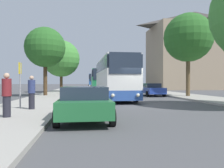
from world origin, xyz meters
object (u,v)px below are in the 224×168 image
object	(u,v)px
bus_front	(114,78)
bus_middle	(100,81)
tree_right_mid	(188,38)
pedestrian_waiting_far	(32,92)
tree_left_near	(45,48)
parked_car_left_curb	(84,103)
tree_left_far	(61,59)
pedestrian_waiting_near	(7,95)
parked_car_right_near	(151,89)
bus_rear	(95,81)
bus_stop_sign	(20,79)

from	to	relation	value
bus_front	bus_middle	xyz separation A→B (m)	(-0.28, 14.09, -0.13)
bus_middle	tree_right_mid	bearing A→B (deg)	-56.80
pedestrian_waiting_far	tree_right_mid	xyz separation A→B (m)	(13.05, 9.01, 4.95)
tree_left_near	tree_right_mid	xyz separation A→B (m)	(14.40, -3.03, 0.79)
tree_right_mid	parked_car_left_curb	bearing A→B (deg)	-130.86
bus_front	tree_left_far	world-z (taller)	tree_left_far
pedestrian_waiting_near	parked_car_right_near	bearing A→B (deg)	102.36
pedestrian_waiting_near	tree_right_mid	distance (m)	18.39
bus_front	pedestrian_waiting_near	distance (m)	11.79
parked_car_left_curb	pedestrian_waiting_far	bearing A→B (deg)	132.06
bus_front	tree_left_near	world-z (taller)	tree_left_near
tree_left_near	tree_right_mid	bearing A→B (deg)	-11.86
bus_front	parked_car_right_near	world-z (taller)	bus_front
parked_car_right_near	parked_car_left_curb	bearing A→B (deg)	63.85
bus_middle	pedestrian_waiting_far	size ratio (longest dim) A/B	6.94
bus_front	parked_car_left_curb	xyz separation A→B (m)	(-2.68, -10.68, -1.17)
bus_middle	pedestrian_waiting_far	bearing A→B (deg)	-101.83
pedestrian_waiting_near	pedestrian_waiting_far	xyz separation A→B (m)	(0.38, 2.54, -0.02)
bus_middle	parked_car_left_curb	bearing A→B (deg)	-94.20
bus_rear	tree_left_far	world-z (taller)	tree_left_far
bus_front	tree_right_mid	xyz separation A→B (m)	(7.67, 1.29, 4.08)
bus_rear	bus_stop_sign	world-z (taller)	bus_rear
parked_car_right_near	bus_stop_sign	bearing A→B (deg)	46.89
parked_car_right_near	pedestrian_waiting_near	size ratio (longest dim) A/B	2.65
bus_stop_sign	tree_left_far	xyz separation A→B (m)	(0.13, 20.28, 3.26)
bus_rear	pedestrian_waiting_near	xyz separation A→B (m)	(-5.54, -39.32, -0.68)
bus_middle	tree_left_far	distance (m)	6.58
bus_middle	pedestrian_waiting_far	world-z (taller)	bus_middle
pedestrian_waiting_far	parked_car_right_near	bearing A→B (deg)	63.49
bus_stop_sign	pedestrian_waiting_near	world-z (taller)	bus_stop_sign
tree_left_far	tree_right_mid	distance (m)	18.01
bus_middle	tree_left_near	xyz separation A→B (m)	(-6.45, -9.77, 3.41)
bus_stop_sign	tree_left_near	distance (m)	12.11
pedestrian_waiting_far	tree_left_far	distance (m)	21.12
parked_car_right_near	tree_left_near	xyz separation A→B (m)	(-11.49, 0.28, 4.44)
parked_car_right_near	tree_left_near	world-z (taller)	tree_left_near
bus_middle	parked_car_left_curb	distance (m)	24.90
parked_car_left_curb	tree_right_mid	bearing A→B (deg)	48.86
bus_rear	pedestrian_waiting_far	xyz separation A→B (m)	(-5.16, -36.78, -0.70)
bus_middle	bus_rear	bearing A→B (deg)	91.10
bus_middle	parked_car_right_near	bearing A→B (deg)	-62.00
bus_front	bus_middle	size ratio (longest dim) A/B	0.86
bus_rear	pedestrian_waiting_near	world-z (taller)	bus_rear
parked_car_right_near	pedestrian_waiting_near	distance (m)	17.75
pedestrian_waiting_far	tree_right_mid	world-z (taller)	tree_right_mid
parked_car_left_curb	bus_stop_sign	world-z (taller)	bus_stop_sign
bus_front	bus_rear	world-z (taller)	bus_front
bus_stop_sign	tree_right_mid	bearing A→B (deg)	31.88
pedestrian_waiting_near	pedestrian_waiting_far	distance (m)	2.57
parked_car_right_near	tree_left_far	size ratio (longest dim) A/B	0.63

